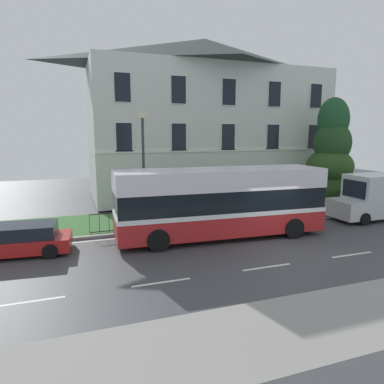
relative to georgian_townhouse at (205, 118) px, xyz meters
The scene contains 9 objects.
ground_plane 14.32m from the georgian_townhouse, 97.23° to the right, with size 60.00×56.00×0.18m.
georgian_townhouse is the anchor object (origin of this frame).
iron_verge_railing 10.79m from the georgian_townhouse, 90.00° to the right, with size 19.15×0.04×0.97m.
evergreen_tree 10.14m from the georgian_townhouse, 44.07° to the right, with size 3.86×3.72×7.67m.
single_decker_bus 12.74m from the georgian_townhouse, 107.88° to the right, with size 9.99×3.06×3.27m.
white_panel_van 13.76m from the georgian_townhouse, 59.01° to the right, with size 5.60×2.27×2.59m.
parked_hatchback_00 17.36m from the georgian_townhouse, 138.58° to the right, with size 4.13×2.15×1.24m.
street_lamp_post 11.06m from the georgian_townhouse, 128.66° to the right, with size 0.36×0.24×5.91m.
litter_bin 11.89m from the georgian_townhouse, 55.54° to the right, with size 0.46×0.46×1.20m.
Camera 1 is at (-8.62, -12.24, 4.84)m, focal length 32.12 mm.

